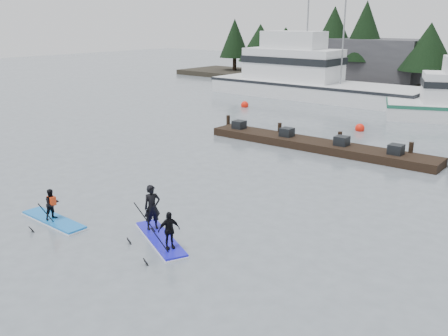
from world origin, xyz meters
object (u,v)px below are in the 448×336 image
Objects in this scene: floating_dock at (317,145)px; paddleboard_solo at (53,212)px; paddleboard_duo at (160,224)px; fishing_boat_large at (308,88)px.

floating_dock is 15.64m from paddleboard_solo.
paddleboard_duo is at bearing -83.10° from floating_dock.
paddleboard_duo reaches higher than floating_dock.
fishing_boat_large reaches higher than paddleboard_duo.
fishing_boat_large is at bearing 120.59° from floating_dock.
paddleboard_solo reaches higher than floating_dock.
paddleboard_solo is (-2.04, -15.50, 0.16)m from floating_dock.
paddleboard_duo reaches higher than paddleboard_solo.
fishing_boat_large is 1.48× the size of floating_dock.
paddleboard_duo is (12.62, -30.78, -0.27)m from fishing_boat_large.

